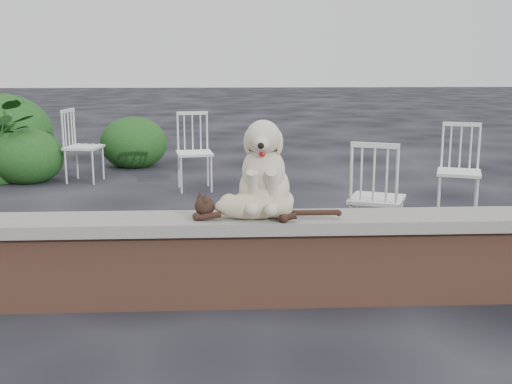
{
  "coord_description": "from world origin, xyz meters",
  "views": [
    {
      "loc": [
        0.31,
        -3.98,
        1.6
      ],
      "look_at": [
        0.53,
        0.2,
        0.7
      ],
      "focal_mm": 44.46,
      "sensor_mm": 36.0,
      "label": 1
    }
  ],
  "objects_px": {
    "chair_b": "(194,152)",
    "potted_plant_a": "(2,140)",
    "chair_d": "(459,171)",
    "chair_c": "(377,197)",
    "potted_plant_b": "(5,134)",
    "dog": "(265,165)",
    "cat": "(253,205)",
    "chair_e": "(84,146)"
  },
  "relations": [
    {
      "from": "chair_b",
      "to": "potted_plant_a",
      "type": "distance_m",
      "value": 2.56
    },
    {
      "from": "chair_b",
      "to": "chair_d",
      "type": "distance_m",
      "value": 3.09
    },
    {
      "from": "chair_c",
      "to": "potted_plant_b",
      "type": "height_order",
      "value": "potted_plant_b"
    },
    {
      "from": "potted_plant_b",
      "to": "chair_c",
      "type": "bearing_deg",
      "value": -42.81
    },
    {
      "from": "dog",
      "to": "potted_plant_a",
      "type": "distance_m",
      "value": 5.21
    },
    {
      "from": "dog",
      "to": "cat",
      "type": "xyz_separation_m",
      "value": [
        -0.08,
        -0.15,
        -0.23
      ]
    },
    {
      "from": "chair_b",
      "to": "potted_plant_b",
      "type": "relative_size",
      "value": 0.88
    },
    {
      "from": "cat",
      "to": "chair_c",
      "type": "bearing_deg",
      "value": 53.67
    },
    {
      "from": "chair_c",
      "to": "chair_b",
      "type": "relative_size",
      "value": 1.0
    },
    {
      "from": "chair_b",
      "to": "potted_plant_a",
      "type": "bearing_deg",
      "value": 157.83
    },
    {
      "from": "potted_plant_a",
      "to": "chair_b",
      "type": "bearing_deg",
      "value": -13.97
    },
    {
      "from": "dog",
      "to": "cat",
      "type": "height_order",
      "value": "dog"
    },
    {
      "from": "chair_b",
      "to": "chair_d",
      "type": "xyz_separation_m",
      "value": [
        2.72,
        -1.45,
        0.0
      ]
    },
    {
      "from": "chair_e",
      "to": "potted_plant_a",
      "type": "bearing_deg",
      "value": 98.7
    },
    {
      "from": "chair_d",
      "to": "potted_plant_a",
      "type": "bearing_deg",
      "value": 178.73
    },
    {
      "from": "chair_b",
      "to": "chair_d",
      "type": "height_order",
      "value": "same"
    },
    {
      "from": "dog",
      "to": "potted_plant_b",
      "type": "xyz_separation_m",
      "value": [
        -3.32,
        4.94,
        -0.36
      ]
    },
    {
      "from": "chair_c",
      "to": "potted_plant_b",
      "type": "relative_size",
      "value": 0.88
    },
    {
      "from": "dog",
      "to": "chair_b",
      "type": "relative_size",
      "value": 0.68
    },
    {
      "from": "chair_b",
      "to": "chair_c",
      "type": "bearing_deg",
      "value": -66.56
    },
    {
      "from": "potted_plant_b",
      "to": "potted_plant_a",
      "type": "bearing_deg",
      "value": -74.35
    },
    {
      "from": "potted_plant_a",
      "to": "chair_c",
      "type": "bearing_deg",
      "value": -38.25
    },
    {
      "from": "dog",
      "to": "chair_d",
      "type": "xyz_separation_m",
      "value": [
        2.11,
        2.1,
        -0.43
      ]
    },
    {
      "from": "cat",
      "to": "potted_plant_b",
      "type": "xyz_separation_m",
      "value": [
        -3.24,
        5.09,
        -0.14
      ]
    },
    {
      "from": "dog",
      "to": "chair_c",
      "type": "height_order",
      "value": "dog"
    },
    {
      "from": "chair_d",
      "to": "potted_plant_a",
      "type": "relative_size",
      "value": 0.86
    },
    {
      "from": "potted_plant_a",
      "to": "potted_plant_b",
      "type": "bearing_deg",
      "value": 105.65
    },
    {
      "from": "potted_plant_b",
      "to": "chair_d",
      "type": "bearing_deg",
      "value": -27.56
    },
    {
      "from": "dog",
      "to": "chair_b",
      "type": "distance_m",
      "value": 3.63
    },
    {
      "from": "cat",
      "to": "chair_c",
      "type": "distance_m",
      "value": 1.54
    },
    {
      "from": "potted_plant_a",
      "to": "cat",
      "type": "bearing_deg",
      "value": -55.01
    },
    {
      "from": "chair_b",
      "to": "potted_plant_b",
      "type": "xyz_separation_m",
      "value": [
        -2.7,
        1.38,
        0.07
      ]
    },
    {
      "from": "chair_c",
      "to": "potted_plant_b",
      "type": "xyz_separation_m",
      "value": [
        -4.31,
        3.99,
        0.07
      ]
    },
    {
      "from": "chair_c",
      "to": "chair_b",
      "type": "distance_m",
      "value": 3.06
    },
    {
      "from": "cat",
      "to": "potted_plant_a",
      "type": "height_order",
      "value": "potted_plant_a"
    },
    {
      "from": "chair_c",
      "to": "chair_b",
      "type": "bearing_deg",
      "value": -35.2
    },
    {
      "from": "potted_plant_b",
      "to": "cat",
      "type": "bearing_deg",
      "value": -57.51
    },
    {
      "from": "cat",
      "to": "chair_b",
      "type": "height_order",
      "value": "chair_b"
    },
    {
      "from": "chair_d",
      "to": "cat",
      "type": "bearing_deg",
      "value": -113.74
    },
    {
      "from": "chair_d",
      "to": "potted_plant_b",
      "type": "relative_size",
      "value": 0.88
    },
    {
      "from": "chair_d",
      "to": "potted_plant_b",
      "type": "bearing_deg",
      "value": 172.82
    },
    {
      "from": "chair_b",
      "to": "chair_d",
      "type": "bearing_deg",
      "value": -36.21
    }
  ]
}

